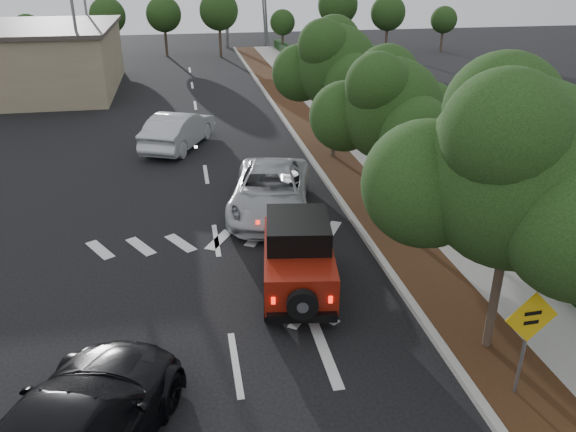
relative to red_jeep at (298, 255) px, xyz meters
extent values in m
plane|color=black|center=(-1.94, -2.78, -1.02)|extent=(120.00, 120.00, 0.00)
cube|color=#9E9B93|center=(2.66, 9.22, -0.94)|extent=(0.20, 70.00, 0.15)
cube|color=black|center=(3.66, 9.22, -0.96)|extent=(1.80, 70.00, 0.12)
cube|color=gray|center=(5.56, 9.22, -0.96)|extent=(2.00, 70.00, 0.12)
cube|color=black|center=(6.96, 9.22, -0.62)|extent=(0.80, 70.00, 0.80)
cylinder|color=black|center=(-0.58, 1.12, -0.63)|extent=(0.38, 0.80, 0.77)
cylinder|color=black|center=(0.89, 0.89, -0.63)|extent=(0.38, 0.80, 0.77)
cylinder|color=black|center=(-0.95, -1.26, -0.63)|extent=(0.38, 0.80, 0.77)
cylinder|color=black|center=(0.53, -1.49, -0.63)|extent=(0.38, 0.80, 0.77)
cube|color=maroon|center=(-0.03, -0.18, -0.11)|extent=(2.24, 3.76, 0.96)
cube|color=black|center=(0.02, 0.10, 0.68)|extent=(1.86, 2.17, 0.61)
cube|color=maroon|center=(0.18, 1.15, -0.18)|extent=(1.65, 1.21, 0.78)
cube|color=black|center=(-0.31, -2.01, -0.54)|extent=(1.64, 0.42, 0.21)
cylinder|color=black|center=(-0.33, -2.14, -0.11)|extent=(0.75, 0.32, 0.73)
cube|color=#FF190C|center=(-0.95, -1.85, -0.11)|extent=(0.10, 0.05, 0.17)
cube|color=#FF190C|center=(0.35, -2.05, -0.11)|extent=(0.10, 0.05, 0.17)
imported|color=#AEB0B7|center=(0.09, 5.09, -0.24)|extent=(3.78, 6.03, 1.55)
imported|color=#B7B9BF|center=(-2.94, 13.12, -0.19)|extent=(3.62, 5.30, 1.65)
imported|color=#9C9FA3|center=(-10.01, 23.96, -0.35)|extent=(4.15, 2.33, 1.33)
cylinder|color=slate|center=(3.46, -4.78, 0.18)|extent=(0.07, 0.07, 2.15)
cube|color=#DFAD0B|center=(3.46, -4.81, 0.90)|extent=(1.10, 0.06, 1.10)
cube|color=black|center=(3.46, -4.83, 1.00)|extent=(0.35, 0.02, 0.08)
cube|color=black|center=(3.46, -4.83, 0.80)|extent=(0.31, 0.02, 0.08)
cylinder|color=brown|center=(6.24, 0.82, -0.59)|extent=(0.60, 0.60, 0.59)
sphere|color=black|center=(6.24, 0.82, -0.03)|extent=(0.74, 0.74, 0.74)
imported|color=black|center=(6.24, 0.82, 0.05)|extent=(0.64, 0.56, 0.70)
camera|label=1|loc=(-2.61, -12.53, 6.98)|focal=35.00mm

